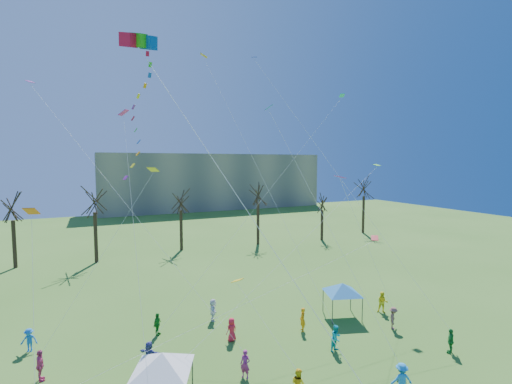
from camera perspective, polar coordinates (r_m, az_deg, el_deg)
name	(u,v)px	position (r m, az deg, el deg)	size (l,w,h in m)	color
distant_building	(213,181)	(100.40, -6.87, 1.73)	(60.00, 14.00, 15.00)	gray
bare_tree_row	(175,203)	(51.05, -12.89, -1.69)	(71.39, 7.63, 10.73)	black
big_box_kite	(144,117)	(20.73, -17.47, 11.42)	(4.86, 7.04, 22.05)	red
canopy_tent_white	(162,361)	(20.67, -14.77, -24.72)	(3.72, 3.72, 3.03)	#3F3F44
canopy_tent_blue	(342,288)	(31.06, 13.64, -14.74)	(3.58, 3.58, 2.83)	#3F3F44
festival_crowd	(234,352)	(24.39, -3.53, -24.24)	(27.44, 14.76, 1.86)	red
small_kites_aloft	(237,156)	(26.63, -3.01, 5.74)	(28.94, 18.06, 33.94)	#E2580B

